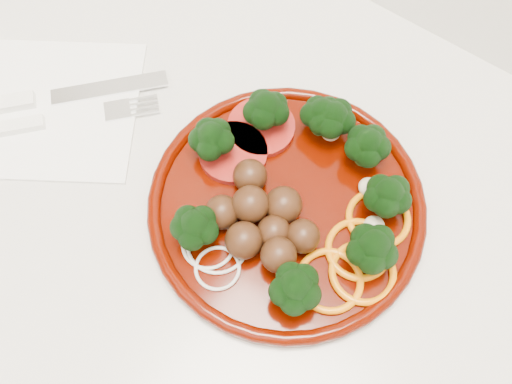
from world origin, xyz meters
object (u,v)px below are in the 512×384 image
Objects in this scene: plate at (291,198)px; napkin at (55,108)px; knife at (28,101)px; fork at (26,125)px.

napkin is (-0.27, -0.05, -0.02)m from plate.
plate is 1.45× the size of knife.
knife is 0.03m from fork.
knife is (-0.03, -0.01, 0.01)m from napkin.
knife is at bearing 83.00° from fork.
napkin is at bearing -168.63° from plate.
napkin is at bearing 33.31° from fork.
plate is 0.28m from napkin.
fork is at bearing -161.94° from plate.
plate reaches higher than knife.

